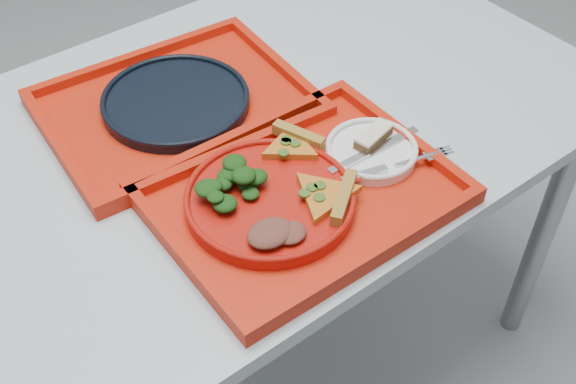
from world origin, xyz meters
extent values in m
cube|color=#B1BEC6|center=(0.00, 0.00, 0.73)|extent=(1.60, 0.80, 0.03)
cylinder|color=gray|center=(0.72, -0.32, 0.36)|extent=(0.05, 0.05, 0.72)
cylinder|color=gray|center=(0.72, 0.32, 0.36)|extent=(0.05, 0.05, 0.72)
cube|color=red|center=(0.11, -0.21, 0.76)|extent=(0.46, 0.36, 0.01)
cube|color=red|center=(0.07, 0.10, 0.76)|extent=(0.48, 0.38, 0.01)
cylinder|color=#AE140B|center=(0.05, -0.20, 0.77)|extent=(0.26, 0.26, 0.02)
cylinder|color=white|center=(0.25, -0.21, 0.77)|extent=(0.15, 0.15, 0.01)
cylinder|color=black|center=(0.07, 0.10, 0.77)|extent=(0.26, 0.26, 0.02)
ellipsoid|color=black|center=(0.01, -0.16, 0.80)|extent=(0.09, 0.08, 0.04)
ellipsoid|color=brown|center=(0.00, -0.27, 0.79)|extent=(0.07, 0.06, 0.02)
cube|color=#452A17|center=(0.27, -0.20, 0.78)|extent=(0.08, 0.04, 0.02)
cube|color=beige|center=(0.27, -0.20, 0.79)|extent=(0.08, 0.04, 0.00)
cube|color=silver|center=(0.25, -0.22, 0.78)|extent=(0.19, 0.02, 0.01)
cube|color=silver|center=(0.25, -0.26, 0.78)|extent=(0.18, 0.07, 0.01)
camera|label=1|loc=(-0.40, -0.83, 1.56)|focal=45.00mm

